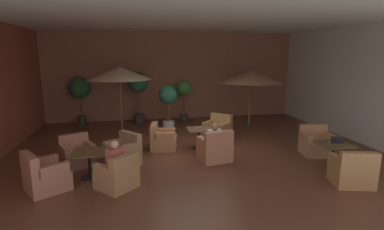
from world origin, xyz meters
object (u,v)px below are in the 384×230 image
at_px(iced_drink_cup, 334,140).
at_px(potted_tree_mid_right, 80,90).
at_px(patron_by_window, 115,158).
at_px(open_laptop, 336,142).
at_px(armchair_mid_center_east, 163,140).
at_px(armchair_front_left_east, 352,172).
at_px(cafe_table_mid_center, 199,133).
at_px(cafe_table_front_right, 89,158).
at_px(patio_umbrella_tall_red, 251,77).
at_px(potted_tree_left_corner, 138,86).
at_px(armchair_mid_center_south, 215,150).
at_px(armchair_front_right_south, 77,154).
at_px(cafe_table_front_left, 334,148).
at_px(patio_umbrella_center_beige, 120,73).
at_px(potted_tree_right_corner, 168,99).
at_px(armchair_front_right_north, 118,175).
at_px(armchair_front_right_west, 45,176).
at_px(potted_tree_mid_left, 184,92).
at_px(patron_blue_shirt, 215,135).
at_px(armchair_front_left_north, 316,144).
at_px(armchair_front_right_east, 123,154).
at_px(armchair_mid_center_north, 217,131).

bearing_deg(iced_drink_cup, potted_tree_mid_right, 139.22).
height_order(patron_by_window, open_laptop, patron_by_window).
xyz_separation_m(armchair_mid_center_east, open_laptop, (4.19, -2.36, 0.39)).
height_order(armchair_front_left_east, cafe_table_mid_center, armchair_front_left_east).
bearing_deg(patron_by_window, cafe_table_front_right, 132.97).
distance_m(patio_umbrella_tall_red, potted_tree_mid_right, 6.88).
bearing_deg(potted_tree_left_corner, armchair_mid_center_south, -69.26).
distance_m(armchair_front_right_south, cafe_table_mid_center, 3.52).
relative_size(cafe_table_front_left, open_laptop, 2.23).
bearing_deg(iced_drink_cup, armchair_front_left_east, -105.79).
xyz_separation_m(patio_umbrella_tall_red, patron_by_window, (-4.90, -4.60, -1.32)).
xyz_separation_m(armchair_mid_center_south, patron_by_window, (-2.56, -1.20, 0.37)).
xyz_separation_m(patio_umbrella_center_beige, potted_tree_right_corner, (1.75, 0.16, -1.02)).
bearing_deg(patio_umbrella_tall_red, cafe_table_front_right, -144.82).
height_order(cafe_table_front_left, armchair_mid_center_east, armchair_mid_center_east).
height_order(armchair_front_right_north, armchair_mid_center_south, armchair_mid_center_south).
bearing_deg(iced_drink_cup, cafe_table_mid_center, 146.09).
relative_size(armchair_front_right_west, armchair_mid_center_south, 1.18).
height_order(armchair_front_right_west, potted_tree_left_corner, potted_tree_left_corner).
bearing_deg(potted_tree_mid_left, patron_by_window, -112.39).
bearing_deg(iced_drink_cup, cafe_table_front_left, -123.42).
bearing_deg(armchair_front_right_north, cafe_table_front_right, 132.97).
bearing_deg(cafe_table_front_left, cafe_table_mid_center, 144.78).
bearing_deg(potted_tree_mid_right, cafe_table_mid_center, -45.21).
bearing_deg(iced_drink_cup, armchair_front_right_west, -179.51).
relative_size(armchair_front_right_south, armchair_mid_center_south, 1.06).
height_order(patio_umbrella_center_beige, patron_by_window, patio_umbrella_center_beige).
distance_m(armchair_mid_center_east, potted_tree_right_corner, 2.59).
xyz_separation_m(patio_umbrella_center_beige, patron_blue_shirt, (2.59, -3.49, -1.49)).
relative_size(patio_umbrella_tall_red, patron_blue_shirt, 3.87).
bearing_deg(open_laptop, armchair_mid_center_south, 159.73).
xyz_separation_m(armchair_front_left_north, armchair_front_right_east, (-5.48, 0.14, 0.01)).
height_order(cafe_table_front_left, cafe_table_mid_center, same).
bearing_deg(armchair_mid_center_north, potted_tree_mid_left, 101.47).
relative_size(patron_by_window, open_laptop, 1.91).
relative_size(armchair_front_right_south, open_laptop, 2.79).
bearing_deg(armchair_front_right_south, patio_umbrella_tall_red, 26.77).
bearing_deg(potted_tree_left_corner, armchair_front_right_east, -95.78).
height_order(cafe_table_front_right, armchair_front_right_east, armchair_front_right_east).
relative_size(patio_umbrella_center_beige, potted_tree_mid_right, 1.25).
distance_m(armchair_front_right_east, armchair_mid_center_north, 3.52).
bearing_deg(armchair_front_right_east, patron_by_window, -95.01).
xyz_separation_m(cafe_table_front_left, open_laptop, (0.03, -0.01, 0.17)).
height_order(armchair_front_right_east, cafe_table_mid_center, armchair_front_right_east).
relative_size(armchair_front_right_north, potted_tree_mid_right, 0.52).
distance_m(cafe_table_front_left, cafe_table_mid_center, 3.74).
bearing_deg(armchair_front_right_east, patio_umbrella_center_beige, 92.54).
height_order(armchair_mid_center_east, patio_umbrella_tall_red, patio_umbrella_tall_red).
bearing_deg(armchair_front_left_north, iced_drink_cup, -98.38).
distance_m(armchair_mid_center_north, open_laptop, 3.74).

